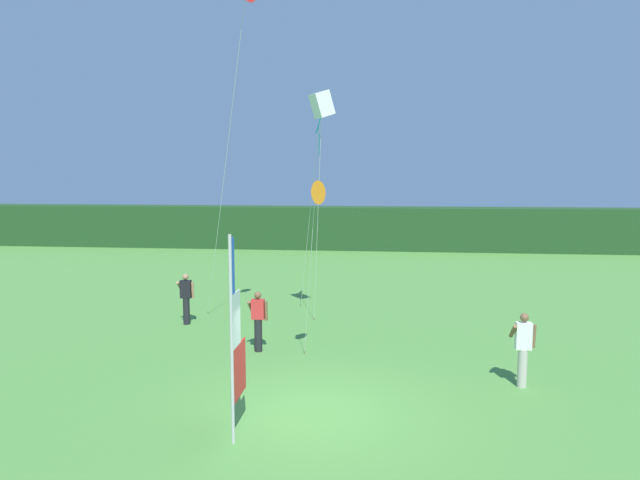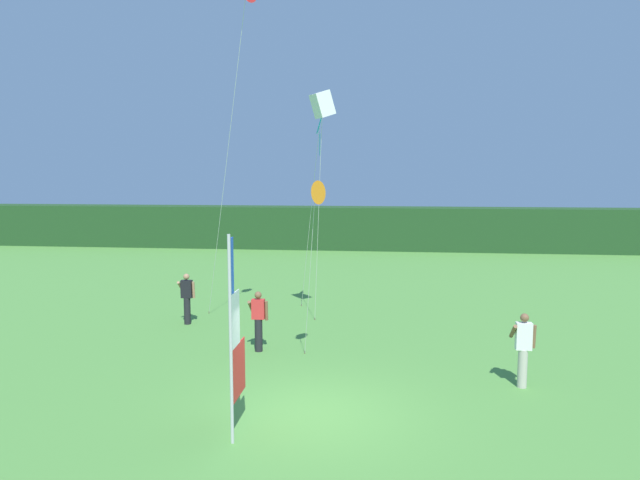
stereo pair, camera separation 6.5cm
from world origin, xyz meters
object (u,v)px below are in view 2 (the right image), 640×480
(person_mid_field, at_px, (187,297))
(person_far_left, at_px, (258,319))
(banner_flag, at_px, (235,341))
(person_near_banner, at_px, (523,348))
(kite_cyan_diamond_0, at_px, (318,139))
(kite_orange_delta_3, at_px, (315,194))
(kite_white_box_2, at_px, (322,105))

(person_mid_field, relative_size, person_far_left, 0.99)
(banner_flag, height_order, person_mid_field, banner_flag)
(person_near_banner, relative_size, kite_cyan_diamond_0, 0.25)
(kite_cyan_diamond_0, bearing_deg, person_near_banner, -44.32)
(kite_cyan_diamond_0, distance_m, kite_orange_delta_3, 5.23)
(kite_cyan_diamond_0, xyz_separation_m, kite_orange_delta_3, (0.50, -4.96, -1.60))
(person_far_left, xyz_separation_m, kite_cyan_diamond_0, (1.31, 3.32, 5.20))
(banner_flag, relative_size, person_far_left, 2.28)
(banner_flag, height_order, person_near_banner, banner_flag)
(kite_cyan_diamond_0, relative_size, kite_white_box_2, 0.93)
(banner_flag, height_order, kite_white_box_2, kite_white_box_2)
(person_far_left, xyz_separation_m, kite_orange_delta_3, (1.81, -1.64, 3.59))
(person_mid_field, bearing_deg, person_far_left, -40.91)
(banner_flag, xyz_separation_m, person_near_banner, (6.02, 3.21, -0.93))
(person_near_banner, bearing_deg, person_mid_field, 154.77)
(banner_flag, distance_m, person_mid_field, 8.70)
(person_far_left, relative_size, kite_cyan_diamond_0, 0.25)
(person_near_banner, relative_size, person_mid_field, 1.04)
(kite_orange_delta_3, bearing_deg, kite_cyan_diamond_0, 95.71)
(person_mid_field, distance_m, person_far_left, 3.97)
(banner_flag, bearing_deg, person_mid_field, 115.53)
(person_mid_field, bearing_deg, kite_orange_delta_3, -41.40)
(person_far_left, bearing_deg, person_mid_field, 139.09)
(kite_cyan_diamond_0, bearing_deg, person_far_left, -111.60)
(person_near_banner, distance_m, kite_cyan_diamond_0, 9.19)
(banner_flag, bearing_deg, person_near_banner, 28.06)
(person_mid_field, relative_size, kite_cyan_diamond_0, 0.25)
(banner_flag, bearing_deg, kite_cyan_diamond_0, 86.05)
(person_near_banner, bearing_deg, kite_cyan_diamond_0, 135.68)
(banner_flag, xyz_separation_m, person_mid_field, (-3.73, 7.81, -0.97))
(kite_cyan_diamond_0, distance_m, kite_white_box_2, 1.47)
(kite_white_box_2, distance_m, kite_orange_delta_3, 4.63)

